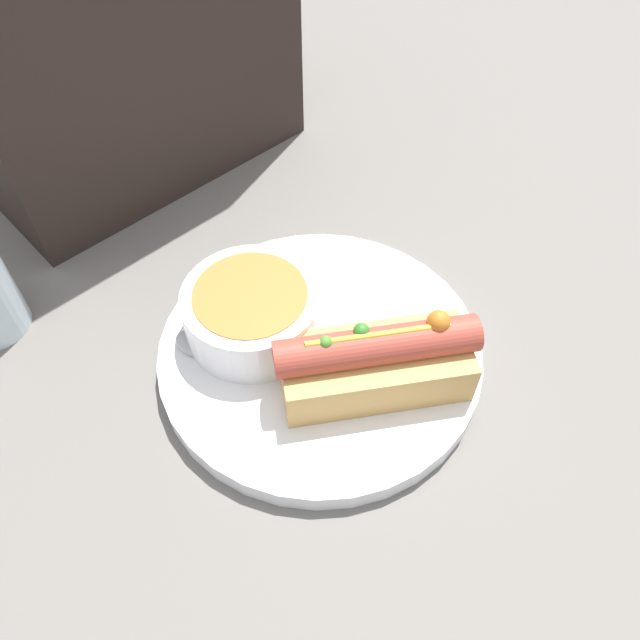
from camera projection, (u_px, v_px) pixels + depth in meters
ground_plane at (320, 358)px, 0.54m from camera, size 4.00×4.00×0.00m
dinner_plate at (320, 352)px, 0.53m from camera, size 0.27×0.27×0.02m
hot_dog at (376, 361)px, 0.48m from camera, size 0.16×0.13×0.07m
soup_bowl at (252, 310)px, 0.52m from camera, size 0.11×0.11×0.05m
spoon at (225, 352)px, 0.52m from camera, size 0.09×0.17×0.01m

